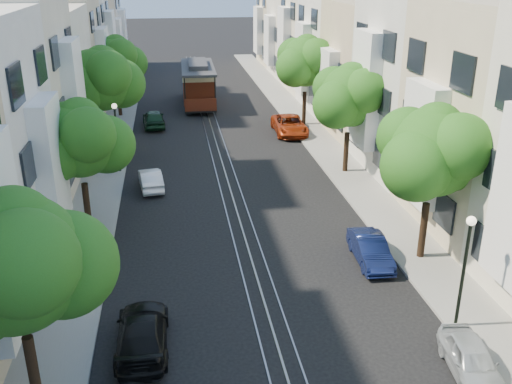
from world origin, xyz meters
name	(u,v)px	position (x,y,z in m)	size (l,w,h in m)	color
ground	(215,140)	(0.00, 28.00, 0.00)	(200.00, 200.00, 0.00)	black
sidewalk_east	(314,135)	(7.25, 28.00, 0.06)	(2.50, 80.00, 0.12)	gray
sidewalk_west	(112,144)	(-7.25, 28.00, 0.06)	(2.50, 80.00, 0.12)	gray
rail_left	(208,140)	(-0.55, 28.00, 0.01)	(0.06, 80.00, 0.02)	gray
rail_slot	(215,140)	(0.00, 28.00, 0.01)	(0.06, 80.00, 0.02)	gray
rail_right	(223,140)	(0.55, 28.00, 0.01)	(0.06, 80.00, 0.02)	gray
lane_line	(215,140)	(0.00, 28.00, 0.00)	(0.08, 80.00, 0.01)	tan
townhouses_east	(380,63)	(11.87, 27.91, 5.18)	(7.75, 72.00, 12.00)	beige
townhouses_west	(33,74)	(-11.87, 27.91, 5.08)	(7.75, 72.00, 11.76)	silver
tree_e_b	(434,154)	(7.26, 8.98, 4.73)	(4.93, 4.08, 6.68)	black
tree_e_c	(350,98)	(7.26, 19.98, 4.60)	(4.84, 3.99, 6.52)	black
tree_e_d	(306,63)	(7.26, 30.98, 4.87)	(5.01, 4.16, 6.85)	black
tree_w_a	(17,266)	(-7.14, 1.98, 4.73)	(4.93, 4.08, 6.68)	black
tree_w_b	(81,142)	(-7.14, 13.98, 4.40)	(4.72, 3.87, 6.27)	black
tree_w_c	(103,80)	(-7.14, 24.98, 5.07)	(5.13, 4.28, 7.09)	black
tree_w_d	(116,60)	(-7.14, 35.98, 4.60)	(4.84, 3.99, 6.52)	black
lamp_east	(466,256)	(6.30, 4.00, 2.85)	(0.32, 0.32, 4.16)	black
lamp_west	(116,127)	(-6.30, 22.00, 2.85)	(0.32, 0.32, 4.16)	black
cable_car	(198,82)	(-0.50, 39.33, 2.06)	(3.03, 9.13, 3.48)	black
parked_car_e_near	(472,360)	(5.60, 1.67, 0.55)	(1.31, 3.26, 1.11)	#A8AFB4
parked_car_e_mid	(370,250)	(4.95, 9.04, 0.57)	(1.22, 3.49, 1.15)	#0B1338
parked_car_e_far	(289,125)	(5.60, 28.83, 0.67)	(2.23, 4.83, 1.34)	maroon
parked_car_w_near	(142,333)	(-4.40, 4.53, 0.60)	(1.68, 4.13, 1.20)	black
parked_car_w_mid	(151,179)	(-4.40, 19.09, 0.55)	(1.16, 3.32, 1.10)	white
parked_car_w_far	(154,119)	(-4.40, 32.23, 0.67)	(1.58, 3.94, 1.34)	black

